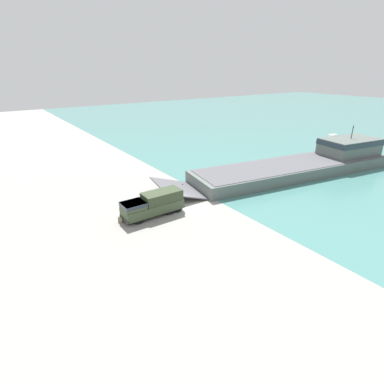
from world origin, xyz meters
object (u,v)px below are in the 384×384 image
(landing_craft, at_px, (310,162))
(soldier_on_ramp, at_px, (141,202))
(mooring_bollard, at_px, (182,186))
(moored_boat_a, at_px, (331,139))
(cargo_crate, at_px, (122,219))
(military_truck, at_px, (153,204))

(landing_craft, height_order, soldier_on_ramp, landing_craft)
(landing_craft, bearing_deg, mooring_bollard, -94.67)
(moored_boat_a, relative_size, mooring_bollard, 9.23)
(cargo_crate, bearing_deg, mooring_bollard, 111.92)
(landing_craft, xyz_separation_m, cargo_crate, (-1.27, -34.47, -1.40))
(moored_boat_a, distance_m, mooring_bollard, 48.39)
(moored_boat_a, xyz_separation_m, mooring_bollard, (5.31, -48.09, -0.10))
(mooring_bollard, distance_m, cargo_crate, 12.56)
(military_truck, bearing_deg, mooring_bollard, -145.13)
(landing_craft, xyz_separation_m, mooring_bollard, (-5.95, -22.82, -1.32))
(landing_craft, distance_m, cargo_crate, 34.52)
(cargo_crate, bearing_deg, moored_boat_a, 99.50)
(military_truck, relative_size, mooring_bollard, 10.40)
(military_truck, height_order, soldier_on_ramp, military_truck)
(moored_boat_a, xyz_separation_m, cargo_crate, (10.00, -59.74, -0.18))
(landing_craft, bearing_deg, cargo_crate, -82.15)
(landing_craft, relative_size, military_truck, 5.69)
(landing_craft, height_order, mooring_bollard, landing_craft)
(mooring_bollard, bearing_deg, landing_craft, 75.37)
(military_truck, xyz_separation_m, soldier_on_ramp, (-2.30, -0.61, -0.49))
(soldier_on_ramp, height_order, cargo_crate, soldier_on_ramp)
(soldier_on_ramp, relative_size, cargo_crate, 2.27)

